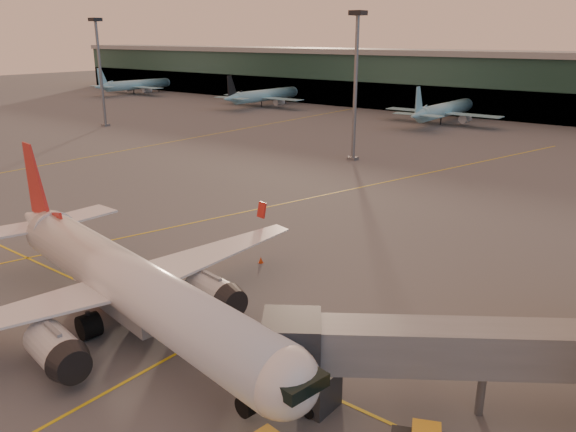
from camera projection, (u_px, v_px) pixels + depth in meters
The scene contains 9 objects.
ground at pixel (106, 344), 40.99m from camera, with size 600.00×600.00×0.00m, color #4C4F54.
taxi_markings at pixel (348, 197), 78.57m from camera, with size 100.12×173.00×0.01m.
mast_west_far at pixel (100, 65), 135.81m from camera, with size 2.40×2.40×25.60m.
mast_west_near at pixel (356, 76), 97.58m from camera, with size 2.40×2.40×25.60m.
distant_aircraft_row at pixel (459, 125), 141.62m from camera, with size 290.00×34.00×13.00m.
main_airplane at pixel (125, 283), 41.86m from camera, with size 39.95×36.20×12.08m.
jet_bridge at pixel (512, 353), 32.17m from camera, with size 23.54×17.83×5.95m.
catering_truck at pixel (106, 274), 46.90m from camera, with size 5.77×2.82×4.37m.
cone_wing_left at pixel (261, 260), 55.62m from camera, with size 0.48×0.48×0.61m.
Camera 1 is at (32.81, -20.17, 21.49)m, focal length 35.00 mm.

